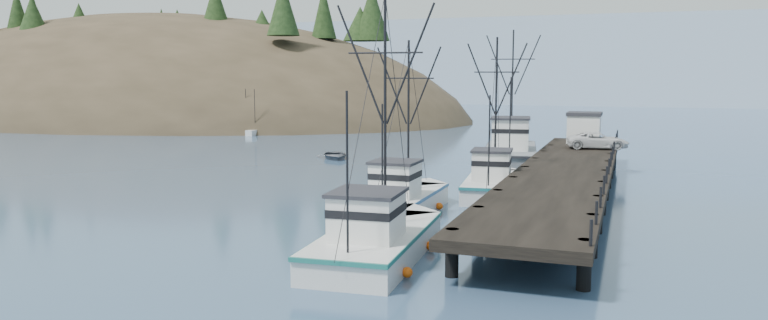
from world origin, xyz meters
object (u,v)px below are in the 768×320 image
(trawler_far, at_px, (493,183))
(pier_shed, at_px, (584,127))
(trawler_near, at_px, (378,238))
(pickup_truck, at_px, (598,141))
(motorboat, at_px, (335,159))
(work_vessel, at_px, (510,154))
(pier, at_px, (564,173))
(trawler_mid, at_px, (403,199))

(trawler_far, distance_m, pier_shed, 19.06)
(trawler_near, bearing_deg, trawler_far, 83.92)
(trawler_near, height_order, trawler_far, trawler_near)
(pickup_truck, bearing_deg, motorboat, 77.84)
(work_vessel, relative_size, motorboat, 3.15)
(pickup_truck, distance_m, motorboat, 24.75)
(trawler_near, bearing_deg, motorboat, 117.20)
(pier, height_order, motorboat, pier)
(trawler_mid, height_order, work_vessel, work_vessel)
(pier, relative_size, pickup_truck, 8.77)
(pier, bearing_deg, motorboat, 148.40)
(motorboat, bearing_deg, pickup_truck, -34.39)
(pier, xyz_separation_m, trawler_mid, (-8.61, -8.20, -0.87))
(pier, distance_m, work_vessel, 14.78)
(pier_shed, height_order, pickup_truck, pier_shed)
(work_vessel, distance_m, motorboat, 17.30)
(trawler_mid, relative_size, pier_shed, 3.31)
(trawler_near, distance_m, trawler_mid, 10.03)
(trawler_mid, bearing_deg, trawler_far, 63.02)
(trawler_mid, distance_m, trawler_far, 8.67)
(work_vessel, height_order, pier_shed, work_vessel)
(trawler_far, bearing_deg, pier_shed, 75.58)
(trawler_far, xyz_separation_m, pier_shed, (4.70, 18.29, 2.60))
(trawler_mid, bearing_deg, pier_shed, 71.63)
(pier, height_order, trawler_mid, trawler_mid)
(motorboat, bearing_deg, pier, -63.48)
(pickup_truck, bearing_deg, trawler_mid, 145.07)
(trawler_mid, relative_size, work_vessel, 0.71)
(trawler_far, height_order, work_vessel, work_vessel)
(trawler_near, relative_size, pickup_truck, 2.44)
(trawler_far, xyz_separation_m, pickup_truck, (6.14, 13.62, 1.88))
(pickup_truck, bearing_deg, work_vessel, 77.10)
(trawler_far, xyz_separation_m, motorboat, (-18.43, 14.69, -0.82))
(trawler_near, distance_m, work_vessel, 31.59)
(trawler_mid, distance_m, motorboat, 26.71)
(pier, distance_m, pier_shed, 17.90)
(trawler_near, bearing_deg, work_vessel, 88.78)
(pier, bearing_deg, trawler_near, -109.97)
(trawler_mid, xyz_separation_m, pier_shed, (8.64, 26.02, 2.60))
(pier_shed, relative_size, motorboat, 0.68)
(trawler_far, bearing_deg, pickup_truck, 65.71)
(trawler_far, bearing_deg, trawler_mid, -116.98)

